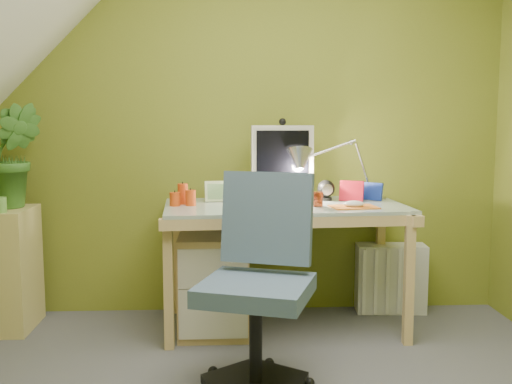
{
  "coord_description": "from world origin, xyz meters",
  "views": [
    {
      "loc": [
        -0.16,
        -2.24,
        1.24
      ],
      "look_at": [
        0.0,
        1.0,
        0.85
      ],
      "focal_mm": 42.0,
      "sensor_mm": 36.0,
      "label": 1
    }
  ],
  "objects_px": {
    "potted_plant": "(12,156)",
    "task_chair": "(256,286)",
    "desk_lamp": "(355,156)",
    "desk": "(284,267)",
    "side_ledge": "(10,269)",
    "monitor": "(282,162)",
    "radiator": "(391,278)"
  },
  "relations": [
    {
      "from": "desk",
      "to": "side_ledge",
      "type": "bearing_deg",
      "value": 173.66
    },
    {
      "from": "desk_lamp",
      "to": "potted_plant",
      "type": "height_order",
      "value": "potted_plant"
    },
    {
      "from": "desk_lamp",
      "to": "radiator",
      "type": "height_order",
      "value": "desk_lamp"
    },
    {
      "from": "desk",
      "to": "potted_plant",
      "type": "xyz_separation_m",
      "value": [
        -1.6,
        0.12,
        0.66
      ]
    },
    {
      "from": "side_ledge",
      "to": "radiator",
      "type": "distance_m",
      "value": 2.36
    },
    {
      "from": "monitor",
      "to": "task_chair",
      "type": "xyz_separation_m",
      "value": [
        -0.21,
        -1.0,
        -0.49
      ]
    },
    {
      "from": "monitor",
      "to": "potted_plant",
      "type": "distance_m",
      "value": 1.6
    },
    {
      "from": "task_chair",
      "to": "radiator",
      "type": "xyz_separation_m",
      "value": [
        0.93,
        1.09,
        -0.27
      ]
    },
    {
      "from": "potted_plant",
      "to": "task_chair",
      "type": "height_order",
      "value": "potted_plant"
    },
    {
      "from": "potted_plant",
      "to": "monitor",
      "type": "bearing_deg",
      "value": 2.07
    },
    {
      "from": "side_ledge",
      "to": "task_chair",
      "type": "bearing_deg",
      "value": -32.25
    },
    {
      "from": "monitor",
      "to": "radiator",
      "type": "xyz_separation_m",
      "value": [
        0.72,
        0.09,
        -0.76
      ]
    },
    {
      "from": "desk",
      "to": "task_chair",
      "type": "distance_m",
      "value": 0.86
    },
    {
      "from": "desk",
      "to": "side_ledge",
      "type": "xyz_separation_m",
      "value": [
        -1.63,
        0.07,
        -0.01
      ]
    },
    {
      "from": "potted_plant",
      "to": "side_ledge",
      "type": "bearing_deg",
      "value": -120.31
    },
    {
      "from": "side_ledge",
      "to": "task_chair",
      "type": "distance_m",
      "value": 1.68
    },
    {
      "from": "desk",
      "to": "potted_plant",
      "type": "bearing_deg",
      "value": 171.83
    },
    {
      "from": "desk",
      "to": "task_chair",
      "type": "xyz_separation_m",
      "value": [
        -0.21,
        -0.82,
        0.12
      ]
    },
    {
      "from": "side_ledge",
      "to": "potted_plant",
      "type": "relative_size",
      "value": 1.18
    },
    {
      "from": "desk_lamp",
      "to": "task_chair",
      "type": "height_order",
      "value": "desk_lamp"
    },
    {
      "from": "task_chair",
      "to": "potted_plant",
      "type": "bearing_deg",
      "value": 164.39
    },
    {
      "from": "desk",
      "to": "potted_plant",
      "type": "distance_m",
      "value": 1.74
    },
    {
      "from": "potted_plant",
      "to": "task_chair",
      "type": "xyz_separation_m",
      "value": [
        1.39,
        -0.95,
        -0.54
      ]
    },
    {
      "from": "desk",
      "to": "desk_lamp",
      "type": "bearing_deg",
      "value": 18.0
    },
    {
      "from": "desk",
      "to": "radiator",
      "type": "xyz_separation_m",
      "value": [
        0.72,
        0.27,
        -0.15
      ]
    },
    {
      "from": "monitor",
      "to": "side_ledge",
      "type": "relative_size",
      "value": 0.65
    },
    {
      "from": "desk_lamp",
      "to": "task_chair",
      "type": "distance_m",
      "value": 1.31
    },
    {
      "from": "side_ledge",
      "to": "desk",
      "type": "bearing_deg",
      "value": -2.53
    },
    {
      "from": "side_ledge",
      "to": "potted_plant",
      "type": "height_order",
      "value": "potted_plant"
    },
    {
      "from": "desk_lamp",
      "to": "radiator",
      "type": "relative_size",
      "value": 1.23
    },
    {
      "from": "desk",
      "to": "desk_lamp",
      "type": "distance_m",
      "value": 0.81
    },
    {
      "from": "side_ledge",
      "to": "monitor",
      "type": "bearing_deg",
      "value": 3.78
    }
  ]
}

